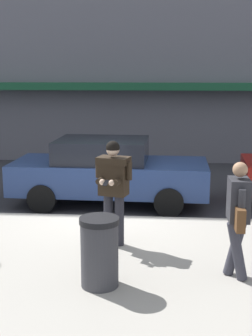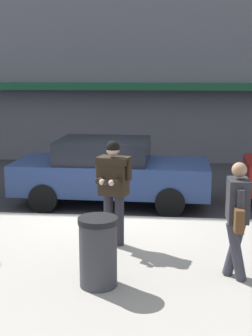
{
  "view_description": "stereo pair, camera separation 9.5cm",
  "coord_description": "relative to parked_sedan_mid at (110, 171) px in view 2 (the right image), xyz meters",
  "views": [
    {
      "loc": [
        1.28,
        -9.43,
        3.04
      ],
      "look_at": [
        0.66,
        -1.85,
        1.49
      ],
      "focal_mm": 50.0,
      "sensor_mm": 36.0,
      "label": 1
    },
    {
      "loc": [
        1.37,
        -9.42,
        3.04
      ],
      "look_at": [
        0.66,
        -1.85,
        1.49
      ],
      "focal_mm": 50.0,
      "sensor_mm": 36.0,
      "label": 2
    }
  ],
  "objects": [
    {
      "name": "curb_paint_line",
      "position": [
        1.01,
        -1.12,
        -0.79
      ],
      "size": [
        28.0,
        0.12,
        0.01
      ],
      "primitive_type": "cube",
      "color": "silver",
      "rests_on": "ground"
    },
    {
      "name": "man_texting_on_phone",
      "position": [
        0.45,
        -3.02,
        0.46
      ],
      "size": [
        0.63,
        0.64,
        1.81
      ],
      "color": "#23232B",
      "rests_on": "sidewalk"
    },
    {
      "name": "sidewalk",
      "position": [
        1.01,
        -4.02,
        -0.72
      ],
      "size": [
        32.0,
        5.3,
        0.14
      ],
      "primitive_type": "cube",
      "color": "#A8A399",
      "rests_on": "ground"
    },
    {
      "name": "parked_sedan_mid",
      "position": [
        0.0,
        0.0,
        0.0
      ],
      "size": [
        4.55,
        2.02,
        1.54
      ],
      "color": "navy",
      "rests_on": "ground"
    },
    {
      "name": "pedestrian_with_bag",
      "position": [
        2.34,
        -4.2,
        0.32
      ],
      "size": [
        0.33,
        0.72,
        1.7
      ],
      "color": "#33333D",
      "rests_on": "sidewalk"
    },
    {
      "name": "trash_bin",
      "position": [
        0.43,
        -4.61,
        -0.16
      ],
      "size": [
        0.55,
        0.55,
        0.98
      ],
      "color": "#38383D",
      "rests_on": "sidewalk"
    },
    {
      "name": "ground_plane",
      "position": [
        0.01,
        -1.17,
        -0.79
      ],
      "size": [
        80.0,
        80.0,
        0.0
      ],
      "primitive_type": "plane",
      "color": "#333338"
    }
  ]
}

